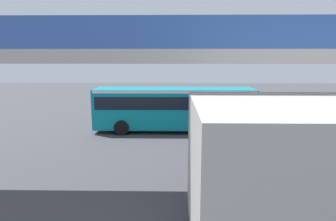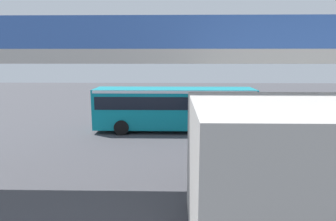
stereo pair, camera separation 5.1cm
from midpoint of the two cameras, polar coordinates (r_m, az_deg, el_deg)
name	(u,v)px [view 1 (the left image)]	position (r m, az deg, el deg)	size (l,w,h in m)	color
ground	(192,131)	(22.07, 4.58, -3.93)	(80.00, 80.00, 0.00)	#424247
city_bus	(174,106)	(21.71, 1.10, 0.94)	(11.54, 2.85, 3.15)	#0C8493
pedestrian	(263,136)	(18.10, 17.67, -4.71)	(0.38, 0.38, 1.79)	#2D2D38
traffic_sign	(161,98)	(25.94, -1.42, 2.50)	(0.08, 0.60, 2.80)	slate
lane_dash_leftmost	(240,125)	(24.72, 13.58, -2.63)	(2.00, 0.20, 0.01)	silver
lane_dash_left	(190,124)	(24.17, 4.28, -2.66)	(2.00, 0.20, 0.01)	silver
lane_dash_centre	(141,124)	(24.28, -5.20, -2.61)	(2.00, 0.20, 0.01)	silver
pedestrian_overpass	(210,67)	(11.59, 7.84, 8.34)	(28.86, 2.60, 6.79)	#B2ADA5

